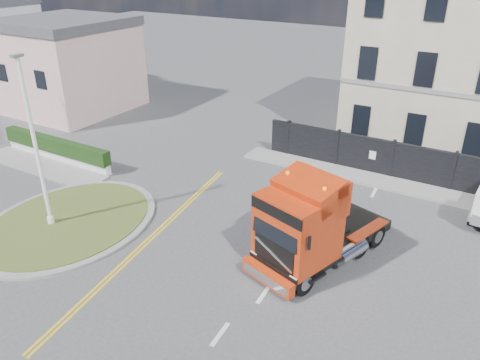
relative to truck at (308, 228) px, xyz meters
The scene contains 11 objects.
ground 3.69m from the truck, behind, with size 120.00×120.00×0.00m, color #424244.
traffic_island 10.68m from the truck, 166.19° to the right, with size 6.80×6.80×0.17m.
hedge_wall 16.40m from the truck, behind, with size 8.00×0.55×1.35m.
pavement_side 16.36m from the truck, behind, with size 8.50×1.80×0.10m, color gray.
seaside_bldg_pink 25.15m from the truck, 157.82° to the left, with size 8.00×8.00×6.00m, color beige.
seaside_bldg_cream 33.31m from the truck, 159.83° to the left, with size 9.00×8.00×5.00m, color silver.
hoarding_fence 10.06m from the truck, 70.82° to the left, with size 18.80×0.25×2.00m.
georgian_building 17.68m from the truck, 80.81° to the left, with size 12.30×10.30×12.80m.
pavement_far 9.15m from the truck, 72.25° to the left, with size 20.00×1.60×0.12m, color gray.
truck is the anchor object (origin of this frame).
lamppost_island 11.38m from the truck, 164.31° to the right, with size 0.23×0.46×7.43m.
Camera 1 is at (8.54, -14.42, 10.88)m, focal length 35.00 mm.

